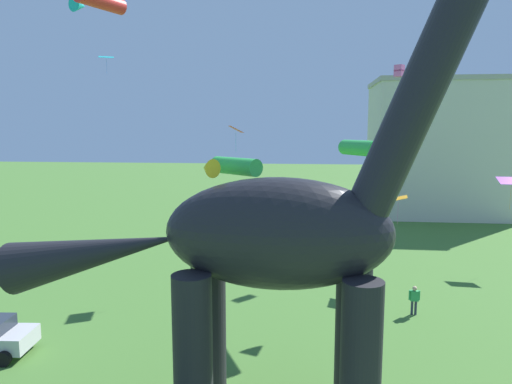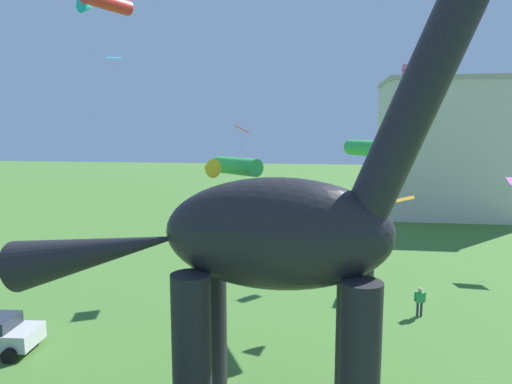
# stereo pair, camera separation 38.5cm
# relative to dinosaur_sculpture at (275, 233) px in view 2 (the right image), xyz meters

# --- Properties ---
(dinosaur_sculpture) EXTENTS (16.78, 3.56, 17.54)m
(dinosaur_sculpture) POSITION_rel_dinosaur_sculpture_xyz_m (0.00, 0.00, 0.00)
(dinosaur_sculpture) COLOR black
(dinosaur_sculpture) RESTS_ON ground_plane
(person_photographer) EXTENTS (0.58, 0.25, 1.54)m
(person_photographer) POSITION_rel_dinosaur_sculpture_xyz_m (6.62, 9.50, -5.41)
(person_photographer) COLOR #2D3347
(person_photographer) RESTS_ON ground_plane
(kite_mid_center) EXTENTS (1.26, 1.57, 1.77)m
(kite_mid_center) POSITION_rel_dinosaur_sculpture_xyz_m (6.62, 14.67, -0.98)
(kite_mid_center) COLOR orange
(kite_far_left) EXTENTS (0.83, 0.83, 0.85)m
(kite_far_left) POSITION_rel_dinosaur_sculpture_xyz_m (7.64, 21.48, 7.55)
(kite_far_left) COLOR pink
(kite_near_low) EXTENTS (2.20, 2.24, 0.63)m
(kite_near_low) POSITION_rel_dinosaur_sculpture_xyz_m (-1.68, 1.44, 1.98)
(kite_near_low) COLOR green
(kite_trailing) EXTENTS (1.16, 1.42, 1.63)m
(kite_trailing) POSITION_rel_dinosaur_sculpture_xyz_m (-3.51, 14.59, 3.26)
(kite_trailing) COLOR red
(kite_mid_left) EXTENTS (2.98, 2.95, 0.85)m
(kite_mid_left) POSITION_rel_dinosaur_sculpture_xyz_m (3.98, 10.55, 2.29)
(kite_mid_left) COLOR green
(kite_far_right) EXTENTS (3.05, 3.10, 0.88)m
(kite_far_right) POSITION_rel_dinosaur_sculpture_xyz_m (-10.51, 10.70, 10.10)
(kite_far_right) COLOR red
(kite_high_left) EXTENTS (1.24, 1.10, 1.28)m
(kite_high_left) POSITION_rel_dinosaur_sculpture_xyz_m (-13.21, 17.77, 8.31)
(kite_high_left) COLOR #19B2B7
(background_building_block) EXTENTS (14.90, 10.13, 15.04)m
(background_building_block) POSITION_rel_dinosaur_sculpture_xyz_m (15.74, 39.54, 1.18)
(background_building_block) COLOR beige
(background_building_block) RESTS_ON ground_plane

